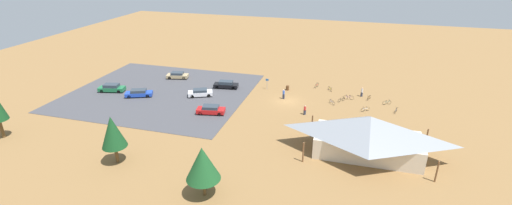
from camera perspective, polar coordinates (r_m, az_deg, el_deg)
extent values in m
plane|color=olive|center=(63.48, 4.91, 0.21)|extent=(160.00, 160.00, 0.00)
cube|color=#424247|center=(69.57, -14.88, 1.63)|extent=(32.42, 28.68, 0.05)
cube|color=beige|center=(48.96, 17.25, -6.46)|extent=(13.33, 6.10, 2.77)
pyramid|color=gray|center=(47.71, 17.64, -3.61)|extent=(15.74, 8.51, 2.69)
cylinder|color=brown|center=(53.51, 25.49, -5.14)|extent=(0.20, 0.20, 2.77)
cylinder|color=brown|center=(52.72, 8.92, -3.39)|extent=(0.20, 0.20, 2.77)
cylinder|color=brown|center=(46.53, 26.83, -9.78)|extent=(0.20, 0.20, 2.77)
cylinder|color=brown|center=(45.62, 7.52, -7.84)|extent=(0.20, 0.20, 2.77)
cylinder|color=brown|center=(68.33, 5.03, 2.34)|extent=(0.60, 0.60, 0.90)
cylinder|color=#99999E|center=(68.32, 1.77, 3.00)|extent=(0.08, 0.08, 2.20)
cube|color=#1959B2|center=(68.04, 1.78, 3.63)|extent=(0.56, 0.04, 0.40)
cylinder|color=brown|center=(62.27, -35.44, -3.39)|extent=(0.46, 0.46, 2.80)
cylinder|color=brown|center=(40.31, -8.25, -13.11)|extent=(0.36, 0.36, 2.14)
cone|color=#194C23|center=(38.62, -8.50, -9.55)|extent=(3.75, 3.75, 3.82)
cylinder|color=brown|center=(48.55, -21.30, -7.66)|extent=(0.42, 0.42, 2.30)
cone|color=#14421E|center=(47.08, -21.86, -4.32)|extent=(3.06, 3.06, 4.08)
torus|color=black|center=(70.00, 9.44, 2.55)|extent=(0.27, 0.71, 0.74)
torus|color=black|center=(70.87, 9.80, 2.79)|extent=(0.27, 0.71, 0.74)
cylinder|color=red|center=(70.39, 9.63, 2.77)|extent=(0.33, 0.90, 0.04)
cylinder|color=red|center=(70.21, 9.57, 2.79)|extent=(0.04, 0.04, 0.41)
cube|color=black|center=(70.14, 9.58, 2.95)|extent=(0.14, 0.22, 0.05)
cylinder|color=red|center=(70.71, 9.78, 2.94)|extent=(0.04, 0.04, 0.44)
cylinder|color=black|center=(70.63, 9.79, 3.11)|extent=(0.47, 0.18, 0.03)
torus|color=black|center=(62.97, 12.26, -0.14)|extent=(0.44, 0.52, 0.65)
torus|color=black|center=(63.73, 11.73, 0.20)|extent=(0.44, 0.52, 0.65)
cylinder|color=#2347B7|center=(63.31, 12.00, 0.12)|extent=(0.63, 0.75, 0.04)
cylinder|color=#2347B7|center=(63.14, 12.10, 0.12)|extent=(0.04, 0.04, 0.36)
cube|color=black|center=(63.07, 12.12, 0.27)|extent=(0.19, 0.21, 0.05)
cylinder|color=#2347B7|center=(63.58, 11.80, 0.33)|extent=(0.04, 0.04, 0.38)
cylinder|color=black|center=(63.51, 11.81, 0.49)|extent=(0.39, 0.33, 0.03)
torus|color=black|center=(64.40, 13.10, 0.32)|extent=(0.43, 0.53, 0.64)
torus|color=black|center=(65.19, 13.74, 0.54)|extent=(0.43, 0.53, 0.64)
cylinder|color=black|center=(64.75, 13.43, 0.52)|extent=(0.65, 0.82, 0.04)
cylinder|color=black|center=(64.58, 13.32, 0.53)|extent=(0.04, 0.04, 0.35)
cube|color=black|center=(64.52, 13.34, 0.68)|extent=(0.19, 0.21, 0.05)
cylinder|color=black|center=(65.02, 13.70, 0.70)|extent=(0.04, 0.04, 0.43)
cylinder|color=black|center=(64.94, 13.72, 0.87)|extent=(0.40, 0.32, 0.03)
torus|color=black|center=(65.54, 19.74, -0.06)|extent=(0.63, 0.36, 0.69)
torus|color=black|center=(66.03, 20.45, 0.01)|extent=(0.63, 0.36, 0.69)
cylinder|color=#197A7F|center=(65.74, 20.11, 0.07)|extent=(0.80, 0.45, 0.04)
cylinder|color=#197A7F|center=(65.62, 19.99, 0.12)|extent=(0.04, 0.04, 0.39)
cube|color=black|center=(65.55, 20.02, 0.28)|extent=(0.21, 0.16, 0.05)
cylinder|color=#197A7F|center=(65.89, 20.41, 0.20)|extent=(0.04, 0.04, 0.48)
cylinder|color=black|center=(65.81, 20.44, 0.39)|extent=(0.25, 0.44, 0.03)
torus|color=black|center=(62.65, 21.27, -1.39)|extent=(0.21, 0.64, 0.65)
torus|color=black|center=(63.57, 21.45, -1.06)|extent=(0.21, 0.64, 0.65)
cylinder|color=#B7B7BC|center=(63.07, 21.38, -1.14)|extent=(0.28, 0.90, 0.04)
cylinder|color=#B7B7BC|center=(62.87, 21.36, -1.12)|extent=(0.04, 0.04, 0.39)
cube|color=black|center=(62.79, 21.38, -0.96)|extent=(0.13, 0.21, 0.05)
cylinder|color=#B7B7BC|center=(63.39, 21.46, -0.92)|extent=(0.04, 0.04, 0.43)
cylinder|color=black|center=(63.31, 21.49, -0.74)|extent=(0.47, 0.16, 0.03)
torus|color=black|center=(69.70, 11.52, 2.27)|extent=(0.35, 0.60, 0.66)
torus|color=black|center=(68.86, 11.86, 1.97)|extent=(0.35, 0.60, 0.66)
cylinder|color=yellow|center=(69.24, 11.70, 2.21)|extent=(0.48, 0.83, 0.04)
cylinder|color=yellow|center=(69.37, 11.64, 2.31)|extent=(0.04, 0.04, 0.36)
cube|color=black|center=(69.31, 11.65, 2.45)|extent=(0.17, 0.21, 0.05)
cylinder|color=yellow|center=(68.87, 11.84, 2.17)|extent=(0.04, 0.04, 0.43)
cylinder|color=black|center=(68.79, 11.85, 2.34)|extent=(0.44, 0.26, 0.03)
torus|color=black|center=(65.98, 14.95, 0.74)|extent=(0.74, 0.08, 0.74)
torus|color=black|center=(65.94, 14.10, 0.82)|extent=(0.74, 0.08, 0.74)
cylinder|color=#722D9E|center=(65.91, 14.53, 0.88)|extent=(0.91, 0.08, 0.04)
cylinder|color=#722D9E|center=(65.89, 14.70, 0.94)|extent=(0.04, 0.04, 0.42)
cube|color=black|center=(65.81, 14.71, 1.11)|extent=(0.20, 0.09, 0.05)
cylinder|color=#722D9E|center=(65.85, 14.20, 1.00)|extent=(0.04, 0.04, 0.47)
cylinder|color=black|center=(65.77, 14.22, 1.19)|extent=(0.06, 0.48, 0.03)
torus|color=black|center=(67.27, 17.67, 0.83)|extent=(0.28, 0.65, 0.68)
torus|color=black|center=(66.38, 17.37, 0.57)|extent=(0.28, 0.65, 0.68)
cylinder|color=orange|center=(66.79, 17.53, 0.79)|extent=(0.37, 0.87, 0.04)
cylinder|color=orange|center=(66.92, 17.59, 0.89)|extent=(0.04, 0.04, 0.36)
cube|color=black|center=(66.86, 17.61, 1.03)|extent=(0.15, 0.22, 0.05)
cylinder|color=orange|center=(66.39, 17.42, 0.77)|extent=(0.04, 0.04, 0.44)
cylinder|color=black|center=(66.31, 17.44, 0.94)|extent=(0.46, 0.20, 0.03)
torus|color=black|center=(62.23, 17.32, -0.97)|extent=(0.56, 0.47, 0.69)
torus|color=black|center=(61.61, 16.61, -1.13)|extent=(0.56, 0.47, 0.69)
cylinder|color=silver|center=(61.87, 16.98, -0.95)|extent=(0.73, 0.62, 0.04)
cylinder|color=silver|center=(61.94, 17.12, -0.84)|extent=(0.04, 0.04, 0.42)
cube|color=black|center=(61.86, 17.14, -0.66)|extent=(0.20, 0.19, 0.05)
cylinder|color=silver|center=(61.58, 16.71, -0.91)|extent=(0.04, 0.04, 0.46)
cylinder|color=black|center=(61.49, 16.73, -0.72)|extent=(0.33, 0.39, 0.03)
cube|color=#1E42B2|center=(68.30, -18.12, 1.33)|extent=(5.05, 3.42, 0.62)
cube|color=#2D3842|center=(68.10, -18.18, 1.77)|extent=(3.04, 2.43, 0.51)
cylinder|color=black|center=(68.04, -19.54, 0.86)|extent=(0.68, 0.45, 0.64)
cylinder|color=black|center=(69.43, -19.28, 1.34)|extent=(0.68, 0.45, 0.64)
cylinder|color=black|center=(67.35, -16.88, 0.98)|extent=(0.68, 0.45, 0.64)
cylinder|color=black|center=(68.75, -16.67, 1.47)|extent=(0.68, 0.45, 0.64)
cube|color=#1E6B3D|center=(72.44, -21.95, 2.05)|extent=(5.03, 2.85, 0.68)
cube|color=#2D3842|center=(72.23, -22.03, 2.51)|extent=(2.95, 2.17, 0.58)
cylinder|color=black|center=(72.54, -23.33, 1.64)|extent=(0.67, 0.36, 0.64)
cylinder|color=black|center=(73.88, -22.82, 2.11)|extent=(0.67, 0.36, 0.64)
cylinder|color=black|center=(71.18, -21.00, 1.62)|extent=(0.67, 0.36, 0.64)
cylinder|color=black|center=(72.55, -20.52, 2.10)|extent=(0.67, 0.36, 0.64)
cube|color=white|center=(65.91, -8.84, 1.47)|extent=(4.73, 3.49, 0.65)
cube|color=#2D3842|center=(65.71, -8.87, 1.92)|extent=(2.89, 2.50, 0.45)
cylinder|color=black|center=(65.28, -10.12, 0.94)|extent=(0.67, 0.47, 0.64)
cylinder|color=black|center=(66.80, -10.10, 1.47)|extent=(0.67, 0.47, 0.64)
cylinder|color=black|center=(65.23, -7.53, 1.10)|extent=(0.67, 0.47, 0.64)
cylinder|color=black|center=(66.75, -7.57, 1.62)|extent=(0.67, 0.47, 0.64)
cube|color=tan|center=(75.91, -12.38, 4.15)|extent=(4.62, 2.73, 0.62)
cube|color=#2D3842|center=(75.74, -12.41, 4.55)|extent=(2.72, 2.10, 0.49)
cylinder|color=black|center=(75.66, -13.59, 3.81)|extent=(0.67, 0.36, 0.64)
cylinder|color=black|center=(77.10, -13.27, 4.20)|extent=(0.67, 0.36, 0.64)
cylinder|color=black|center=(74.88, -11.43, 3.80)|extent=(0.67, 0.36, 0.64)
cylinder|color=black|center=(76.34, -11.15, 4.20)|extent=(0.67, 0.36, 0.64)
cube|color=red|center=(58.65, -7.19, -1.26)|extent=(4.79, 2.62, 0.68)
cube|color=#2D3842|center=(58.41, -7.22, -0.73)|extent=(2.79, 2.04, 0.51)
cylinder|color=black|center=(58.39, -8.82, -1.74)|extent=(0.67, 0.33, 0.64)
cylinder|color=black|center=(59.80, -8.46, -1.09)|extent=(0.67, 0.33, 0.64)
cylinder|color=black|center=(57.74, -5.84, -1.87)|extent=(0.67, 0.33, 0.64)
cylinder|color=black|center=(59.16, -5.56, -1.21)|extent=(0.67, 0.33, 0.64)
cube|color=black|center=(69.18, -4.80, 2.74)|extent=(4.82, 2.38, 0.64)
cube|color=#2D3842|center=(68.97, -4.81, 3.21)|extent=(2.78, 1.89, 0.57)
cylinder|color=black|center=(68.91, -6.20, 2.40)|extent=(0.66, 0.31, 0.64)
cylinder|color=black|center=(70.29, -5.91, 2.84)|extent=(0.66, 0.31, 0.64)
cylinder|color=black|center=(68.25, -3.64, 2.28)|extent=(0.66, 0.31, 0.64)
cylinder|color=black|center=(69.64, -3.39, 2.73)|extent=(0.66, 0.31, 0.64)
cube|color=#2D3347|center=(67.90, 16.44, 1.26)|extent=(0.38, 0.40, 0.82)
cylinder|color=silver|center=(67.63, 16.52, 1.84)|extent=(0.36, 0.36, 0.67)
sphere|color=tan|center=(67.48, 16.56, 2.20)|extent=(0.24, 0.24, 0.24)
cube|color=#2D3347|center=(64.22, 4.40, 0.97)|extent=(0.37, 0.32, 0.95)
cylinder|color=blue|center=(63.92, 4.42, 1.63)|extent=(0.36, 0.36, 0.64)
sphere|color=tan|center=(63.76, 4.44, 1.99)|extent=(0.24, 0.24, 0.24)
cube|color=#2D3347|center=(58.56, 7.75, -1.56)|extent=(0.38, 0.40, 0.81)
cylinder|color=red|center=(58.27, 7.79, -0.93)|extent=(0.36, 0.36, 0.59)
sphere|color=tan|center=(58.10, 7.81, -0.56)|extent=(0.24, 0.24, 0.24)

